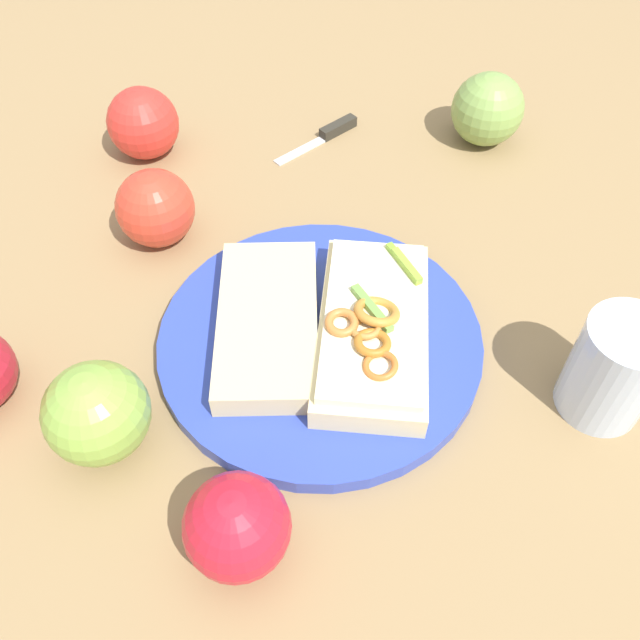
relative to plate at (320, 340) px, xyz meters
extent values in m
plane|color=olive|center=(0.00, 0.00, -0.01)|extent=(2.00, 2.00, 0.00)
cylinder|color=#2E44B0|center=(0.00, 0.00, 0.00)|extent=(0.28, 0.28, 0.02)
cube|color=beige|center=(0.04, 0.03, 0.02)|extent=(0.18, 0.21, 0.02)
cube|color=#F2E9BF|center=(0.04, 0.03, 0.04)|extent=(0.17, 0.19, 0.01)
torus|color=#C07F30|center=(0.04, 0.03, 0.04)|extent=(0.05, 0.05, 0.02)
torus|color=#C17333|center=(0.02, 0.00, 0.04)|extent=(0.03, 0.04, 0.01)
torus|color=#B36C21|center=(0.06, 0.00, 0.04)|extent=(0.04, 0.04, 0.01)
torus|color=#B97D38|center=(0.04, 0.01, 0.04)|extent=(0.03, 0.03, 0.01)
torus|color=#C36828|center=(0.07, -0.01, 0.04)|extent=(0.03, 0.03, 0.01)
cube|color=#89B436|center=(0.03, 0.09, 0.04)|extent=(0.04, 0.02, 0.01)
cube|color=#6FA544|center=(0.03, 0.03, 0.04)|extent=(0.05, 0.02, 0.01)
cube|color=#7BAF30|center=(0.02, 0.09, 0.04)|extent=(0.04, 0.02, 0.01)
cube|color=#D7C289|center=(-0.04, -0.03, 0.02)|extent=(0.18, 0.18, 0.02)
sphere|color=#82AB41|center=(-0.06, -0.18, 0.03)|extent=(0.10, 0.10, 0.08)
sphere|color=#7DA14C|center=(-0.06, 0.35, 0.03)|extent=(0.09, 0.09, 0.08)
sphere|color=red|center=(0.08, -0.17, 0.03)|extent=(0.08, 0.08, 0.07)
sphere|color=red|center=(-0.33, 0.08, 0.03)|extent=(0.09, 0.09, 0.08)
sphere|color=red|center=(-0.21, 0.00, 0.03)|extent=(0.11, 0.11, 0.08)
cylinder|color=silver|center=(0.21, 0.11, 0.04)|extent=(0.07, 0.07, 0.09)
cube|color=silver|center=(-0.20, 0.20, -0.01)|extent=(0.02, 0.07, 0.00)
cube|color=#2D2A21|center=(-0.19, 0.25, 0.00)|extent=(0.02, 0.05, 0.01)
camera|label=1|loc=(0.24, -0.27, 0.47)|focal=37.79mm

